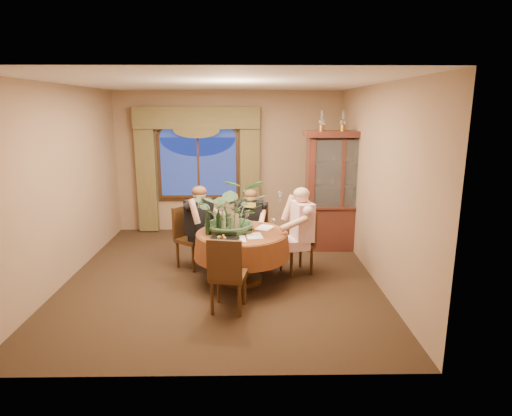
{
  "coord_description": "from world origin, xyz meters",
  "views": [
    {
      "loc": [
        0.42,
        -6.07,
        2.47
      ],
      "look_at": [
        0.51,
        -0.25,
        1.1
      ],
      "focal_mm": 30.0,
      "sensor_mm": 36.0,
      "label": 1
    }
  ],
  "objects_px": {
    "chair_front_left": "(228,273)",
    "centerpiece_plant": "(232,185)",
    "stoneware_vase": "(235,221)",
    "dining_table": "(242,257)",
    "person_back": "(199,228)",
    "wine_bottle_1": "(223,220)",
    "chair_back": "(193,238)",
    "olive_bowl": "(248,231)",
    "person_pink": "(302,233)",
    "person_scarf": "(251,226)",
    "wine_bottle_2": "(208,223)",
    "oil_lamp_left": "(322,121)",
    "oil_lamp_right": "(364,121)",
    "chair_back_right": "(253,233)",
    "oil_lamp_center": "(343,121)",
    "wine_bottle_3": "(219,221)",
    "wine_bottle_0": "(225,218)",
    "china_cabinet": "(340,191)",
    "chair_right": "(296,243)"
  },
  "relations": [
    {
      "from": "chair_front_left",
      "to": "stoneware_vase",
      "type": "xyz_separation_m",
      "value": [
        0.06,
        1.01,
        0.39
      ]
    },
    {
      "from": "wine_bottle_3",
      "to": "chair_front_left",
      "type": "bearing_deg",
      "value": -78.83
    },
    {
      "from": "person_scarf",
      "to": "centerpiece_plant",
      "type": "height_order",
      "value": "centerpiece_plant"
    },
    {
      "from": "oil_lamp_right",
      "to": "person_back",
      "type": "distance_m",
      "value": 3.3
    },
    {
      "from": "china_cabinet",
      "to": "oil_lamp_right",
      "type": "relative_size",
      "value": 6.14
    },
    {
      "from": "wine_bottle_0",
      "to": "wine_bottle_1",
      "type": "relative_size",
      "value": 1.0
    },
    {
      "from": "dining_table",
      "to": "china_cabinet",
      "type": "bearing_deg",
      "value": 41.67
    },
    {
      "from": "stoneware_vase",
      "to": "centerpiece_plant",
      "type": "bearing_deg",
      "value": -151.67
    },
    {
      "from": "chair_back",
      "to": "chair_back_right",
      "type": "bearing_deg",
      "value": 141.61
    },
    {
      "from": "chair_back",
      "to": "olive_bowl",
      "type": "height_order",
      "value": "chair_back"
    },
    {
      "from": "person_back",
      "to": "stoneware_vase",
      "type": "bearing_deg",
      "value": 92.97
    },
    {
      "from": "chair_back_right",
      "to": "wine_bottle_3",
      "type": "relative_size",
      "value": 2.91
    },
    {
      "from": "oil_lamp_left",
      "to": "wine_bottle_2",
      "type": "distance_m",
      "value": 2.77
    },
    {
      "from": "chair_right",
      "to": "wine_bottle_3",
      "type": "distance_m",
      "value": 1.27
    },
    {
      "from": "oil_lamp_left",
      "to": "wine_bottle_1",
      "type": "bearing_deg",
      "value": -137.88
    },
    {
      "from": "dining_table",
      "to": "oil_lamp_right",
      "type": "distance_m",
      "value": 3.17
    },
    {
      "from": "oil_lamp_center",
      "to": "centerpiece_plant",
      "type": "bearing_deg",
      "value": -142.52
    },
    {
      "from": "oil_lamp_center",
      "to": "chair_front_left",
      "type": "xyz_separation_m",
      "value": [
        -1.85,
        -2.39,
        -1.78
      ]
    },
    {
      "from": "china_cabinet",
      "to": "person_pink",
      "type": "relative_size",
      "value": 1.54
    },
    {
      "from": "person_pink",
      "to": "person_back",
      "type": "relative_size",
      "value": 1.03
    },
    {
      "from": "wine_bottle_0",
      "to": "wine_bottle_3",
      "type": "xyz_separation_m",
      "value": [
        -0.08,
        -0.17,
        0.0
      ]
    },
    {
      "from": "dining_table",
      "to": "chair_front_left",
      "type": "distance_m",
      "value": 0.9
    },
    {
      "from": "chair_back_right",
      "to": "person_back",
      "type": "distance_m",
      "value": 0.91
    },
    {
      "from": "person_pink",
      "to": "oil_lamp_center",
      "type": "bearing_deg",
      "value": -44.36
    },
    {
      "from": "oil_lamp_left",
      "to": "oil_lamp_right",
      "type": "bearing_deg",
      "value": 0.0
    },
    {
      "from": "person_scarf",
      "to": "wine_bottle_2",
      "type": "bearing_deg",
      "value": 66.65
    },
    {
      "from": "chair_front_left",
      "to": "centerpiece_plant",
      "type": "height_order",
      "value": "centerpiece_plant"
    },
    {
      "from": "oil_lamp_left",
      "to": "person_pink",
      "type": "bearing_deg",
      "value": -109.06
    },
    {
      "from": "person_pink",
      "to": "wine_bottle_1",
      "type": "xyz_separation_m",
      "value": [
        -1.14,
        -0.13,
        0.24
      ]
    },
    {
      "from": "oil_lamp_center",
      "to": "chair_back",
      "type": "height_order",
      "value": "oil_lamp_center"
    },
    {
      "from": "stoneware_vase",
      "to": "oil_lamp_right",
      "type": "bearing_deg",
      "value": 32.69
    },
    {
      "from": "centerpiece_plant",
      "to": "wine_bottle_1",
      "type": "distance_m",
      "value": 0.51
    },
    {
      "from": "person_scarf",
      "to": "china_cabinet",
      "type": "bearing_deg",
      "value": -148.32
    },
    {
      "from": "dining_table",
      "to": "chair_back",
      "type": "height_order",
      "value": "chair_back"
    },
    {
      "from": "wine_bottle_2",
      "to": "oil_lamp_right",
      "type": "bearing_deg",
      "value": 32.69
    },
    {
      "from": "oil_lamp_left",
      "to": "person_scarf",
      "type": "xyz_separation_m",
      "value": [
        -1.2,
        -0.66,
        -1.65
      ]
    },
    {
      "from": "chair_front_left",
      "to": "wine_bottle_0",
      "type": "bearing_deg",
      "value": 105.01
    },
    {
      "from": "wine_bottle_1",
      "to": "oil_lamp_right",
      "type": "bearing_deg",
      "value": 31.89
    },
    {
      "from": "centerpiece_plant",
      "to": "person_pink",
      "type": "bearing_deg",
      "value": 5.03
    },
    {
      "from": "china_cabinet",
      "to": "wine_bottle_2",
      "type": "bearing_deg",
      "value": -143.17
    },
    {
      "from": "centerpiece_plant",
      "to": "wine_bottle_3",
      "type": "relative_size",
      "value": 3.57
    },
    {
      "from": "china_cabinet",
      "to": "person_back",
      "type": "relative_size",
      "value": 1.58
    },
    {
      "from": "dining_table",
      "to": "person_back",
      "type": "height_order",
      "value": "person_back"
    },
    {
      "from": "oil_lamp_left",
      "to": "chair_back",
      "type": "bearing_deg",
      "value": -156.9
    },
    {
      "from": "wine_bottle_1",
      "to": "centerpiece_plant",
      "type": "bearing_deg",
      "value": 17.63
    },
    {
      "from": "chair_back_right",
      "to": "wine_bottle_0",
      "type": "bearing_deg",
      "value": 69.86
    },
    {
      "from": "oil_lamp_left",
      "to": "person_scarf",
      "type": "bearing_deg",
      "value": -151.13
    },
    {
      "from": "chair_back",
      "to": "person_pink",
      "type": "distance_m",
      "value": 1.73
    },
    {
      "from": "oil_lamp_center",
      "to": "chair_front_left",
      "type": "bearing_deg",
      "value": -127.71
    },
    {
      "from": "dining_table",
      "to": "person_back",
      "type": "xyz_separation_m",
      "value": [
        -0.67,
        0.53,
        0.29
      ]
    }
  ]
}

